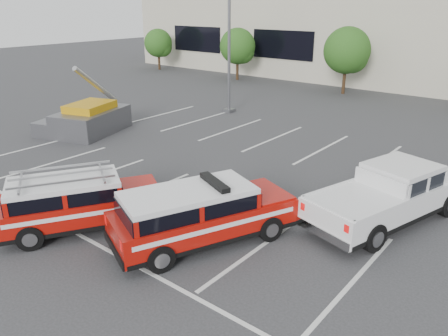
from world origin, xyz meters
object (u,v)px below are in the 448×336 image
object	(u,v)px
tree_far_left	(159,44)
tree_mid_left	(348,52)
white_pickup	(389,199)
fire_chief_suv	(201,218)
tree_left	(239,47)
light_pole_left	(229,25)
ladder_suv	(79,206)
utility_rig	(88,119)

from	to	relation	value
tree_far_left	tree_mid_left	distance (m)	20.01
tree_mid_left	white_pickup	xyz separation A→B (m)	(9.76, -18.21, -2.33)
fire_chief_suv	white_pickup	size ratio (longest dim) A/B	0.90
tree_left	tree_far_left	bearing A→B (deg)	-180.00
tree_left	light_pole_left	bearing A→B (deg)	-55.48
tree_left	ladder_suv	world-z (taller)	tree_left
tree_left	utility_rig	xyz separation A→B (m)	(4.05, -18.25, -2.06)
utility_rig	ladder_suv	bearing A→B (deg)	-54.47
light_pole_left	white_pickup	size ratio (longest dim) A/B	1.68
tree_far_left	ladder_suv	bearing A→B (deg)	-47.25
tree_left	ladder_suv	distance (m)	27.75
tree_far_left	white_pickup	size ratio (longest dim) A/B	0.65
tree_left	tree_mid_left	distance (m)	10.00
tree_far_left	fire_chief_suv	size ratio (longest dim) A/B	0.73
tree_far_left	tree_left	size ratio (longest dim) A/B	0.90
fire_chief_suv	utility_rig	xyz separation A→B (m)	(-12.05, 4.63, -0.04)
tree_left	ladder_suv	bearing A→B (deg)	-62.64
tree_mid_left	light_pole_left	distance (m)	10.73
tree_left	utility_rig	size ratio (longest dim) A/B	0.92
tree_left	white_pickup	bearing A→B (deg)	-42.67
tree_mid_left	ladder_suv	size ratio (longest dim) A/B	0.99
tree_far_left	light_pole_left	xyz separation A→B (m)	(16.91, -10.05, 2.68)
light_pole_left	white_pickup	bearing A→B (deg)	-32.44
tree_far_left	fire_chief_suv	world-z (taller)	tree_far_left
tree_mid_left	light_pole_left	xyz separation A→B (m)	(-3.09, -10.05, 2.14)
fire_chief_suv	ladder_suv	bearing A→B (deg)	-130.49
tree_mid_left	light_pole_left	size ratio (longest dim) A/B	0.47
tree_mid_left	ladder_suv	world-z (taller)	tree_mid_left
white_pickup	tree_far_left	bearing A→B (deg)	164.57
tree_left	light_pole_left	distance (m)	12.43
white_pickup	ladder_suv	distance (m)	9.49
tree_mid_left	light_pole_left	bearing A→B (deg)	-107.10
fire_chief_suv	ladder_suv	distance (m)	3.79
fire_chief_suv	white_pickup	bearing A→B (deg)	74.83
light_pole_left	ladder_suv	xyz separation A→B (m)	(5.81, -14.53, -4.46)
tree_mid_left	fire_chief_suv	bearing A→B (deg)	-75.05
light_pole_left	ladder_suv	bearing A→B (deg)	-68.21
tree_left	fire_chief_suv	xyz separation A→B (m)	(16.11, -22.88, -2.03)
tree_left	white_pickup	distance (m)	26.95
tree_left	utility_rig	world-z (taller)	tree_left
tree_left	light_pole_left	size ratio (longest dim) A/B	0.43
tree_far_left	utility_rig	distance (m)	23.11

